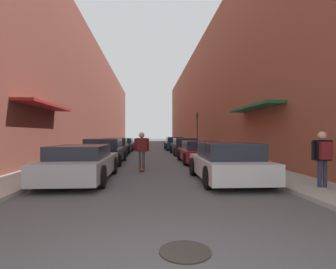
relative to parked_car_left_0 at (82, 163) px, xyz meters
name	(u,v)px	position (x,y,z in m)	size (l,w,h in m)	color
ground	(150,150)	(2.49, 16.41, -0.60)	(127.43, 127.43, 0.00)	#515154
curb_strip_left	(112,147)	(-1.99, 22.21, -0.54)	(1.80, 57.92, 0.12)	#A3A099
curb_strip_right	(187,147)	(6.96, 22.21, -0.54)	(1.80, 57.92, 0.12)	#A3A099
building_row_left	(87,101)	(-4.89, 22.20, 4.86)	(4.90, 57.92, 10.92)	brown
building_row_right	(211,99)	(9.86, 22.20, 5.25)	(4.90, 57.92, 11.69)	brown
parked_car_left_0	(82,163)	(0.00, 0.00, 0.00)	(2.02, 4.61, 1.21)	#B7B7BC
parked_car_left_1	(104,152)	(-0.08, 5.20, 0.04)	(2.06, 4.41, 1.34)	black
parked_car_left_2	(116,147)	(-0.10, 10.56, 0.04)	(1.88, 4.25, 1.31)	#232326
parked_car_left_3	(124,145)	(-0.02, 15.81, -0.01)	(1.88, 4.31, 1.21)	#515459
parked_car_right_0	(228,163)	(4.93, -0.54, 0.03)	(2.09, 4.14, 1.30)	silver
parked_car_right_1	(198,152)	(5.03, 5.19, -0.01)	(1.97, 4.19, 1.21)	maroon
parked_car_right_2	(184,146)	(5.07, 10.99, 0.02)	(1.91, 4.80, 1.27)	#232326
parked_car_right_3	(174,144)	(4.90, 16.90, 0.03)	(1.87, 4.10, 1.29)	navy
skateboarder	(142,147)	(1.99, 2.20, 0.42)	(0.63, 0.78, 1.66)	#B2231E
manhole_cover	(185,251)	(2.76, -5.66, -0.59)	(0.70, 0.70, 0.02)	#332D28
traffic_light	(197,127)	(6.60, 13.68, 1.60)	(0.16, 0.22, 3.35)	#2D2D2D
pedestrian	(323,152)	(7.06, -2.31, 0.48)	(0.61, 0.34, 1.54)	#2D3351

